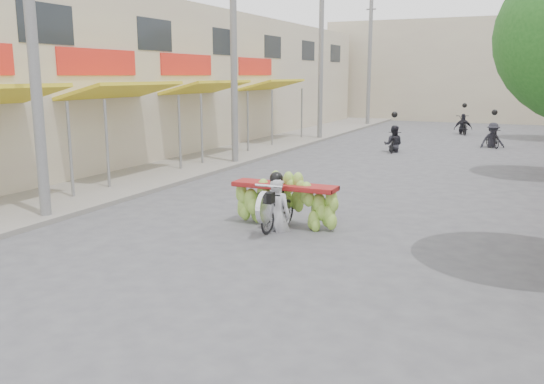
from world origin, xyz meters
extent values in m
plane|color=#4E4E53|center=(0.00, 0.00, 0.00)|extent=(120.00, 120.00, 0.00)
cube|color=gray|center=(-7.00, 15.00, 0.06)|extent=(4.00, 60.00, 0.12)
cube|color=#C2B599|center=(-12.00, 14.00, 3.00)|extent=(8.00, 40.00, 6.00)
cylinder|color=slate|center=(-6.30, 4.80, 1.27)|extent=(0.08, 0.08, 2.55)
cube|color=gold|center=(-7.12, 8.00, 2.75)|extent=(1.77, 4.00, 0.53)
cylinder|color=slate|center=(-6.30, 6.20, 1.27)|extent=(0.08, 0.08, 2.55)
cylinder|color=slate|center=(-6.30, 9.80, 1.27)|extent=(0.08, 0.08, 2.55)
cube|color=red|center=(-8.00, 8.00, 3.60)|extent=(0.10, 3.50, 0.80)
cube|color=gold|center=(-7.12, 13.00, 2.75)|extent=(1.77, 4.00, 0.53)
cylinder|color=slate|center=(-6.30, 11.20, 1.27)|extent=(0.08, 0.08, 2.55)
cylinder|color=slate|center=(-6.30, 14.80, 1.27)|extent=(0.08, 0.08, 2.55)
cube|color=red|center=(-8.00, 13.00, 3.60)|extent=(0.10, 3.50, 0.80)
cube|color=gold|center=(-7.12, 19.00, 2.75)|extent=(1.77, 4.00, 0.53)
cylinder|color=slate|center=(-6.30, 17.20, 1.27)|extent=(0.08, 0.08, 2.55)
cylinder|color=slate|center=(-6.30, 20.80, 1.27)|extent=(0.08, 0.08, 2.55)
cube|color=red|center=(-8.00, 19.00, 3.60)|extent=(0.10, 3.50, 0.80)
cube|color=#1E2328|center=(-8.02, 6.00, 4.60)|extent=(0.08, 2.00, 1.10)
cube|color=#1E2328|center=(-8.02, 11.00, 4.60)|extent=(0.08, 2.00, 1.10)
cube|color=#1E2328|center=(-8.02, 16.00, 4.60)|extent=(0.08, 2.00, 1.10)
cube|color=#1E2328|center=(-8.02, 21.00, 4.60)|extent=(0.08, 2.00, 1.10)
cube|color=#1E2328|center=(-8.02, 26.00, 4.60)|extent=(0.08, 2.00, 1.10)
cube|color=#1E2328|center=(-8.02, 31.00, 4.60)|extent=(0.08, 2.00, 1.10)
cube|color=#C2B599|center=(0.00, 38.00, 3.50)|extent=(20.00, 6.00, 7.00)
cylinder|color=slate|center=(-5.40, 3.00, 4.00)|extent=(0.24, 0.24, 8.00)
cylinder|color=slate|center=(-5.40, 12.00, 4.00)|extent=(0.24, 0.24, 8.00)
cylinder|color=slate|center=(-5.40, 21.00, 4.00)|extent=(0.24, 0.24, 8.00)
cylinder|color=slate|center=(-5.40, 30.00, 4.00)|extent=(0.24, 0.24, 8.00)
cube|color=slate|center=(-5.40, 30.00, 7.20)|extent=(0.60, 0.08, 0.08)
imported|color=black|center=(-0.31, 4.42, 0.44)|extent=(0.51, 1.52, 0.88)
cylinder|color=silver|center=(-0.31, 3.77, 0.62)|extent=(0.10, 0.66, 0.66)
cube|color=black|center=(-0.31, 3.87, 0.80)|extent=(0.28, 0.22, 0.22)
cylinder|color=silver|center=(-0.31, 3.97, 1.02)|extent=(0.60, 0.05, 0.05)
cube|color=maroon|center=(-0.31, 4.77, 0.88)|extent=(2.29, 0.55, 0.10)
imported|color=silver|center=(-0.31, 4.37, 1.15)|extent=(0.61, 0.45, 1.69)
sphere|color=black|center=(-0.31, 4.34, 1.96)|extent=(0.28, 0.28, 0.28)
imported|color=black|center=(-0.96, 17.89, 0.41)|extent=(0.68, 1.49, 0.81)
imported|color=#23232A|center=(-0.96, 17.89, 1.12)|extent=(0.83, 0.56, 1.65)
sphere|color=black|center=(-0.96, 17.89, 1.58)|extent=(0.26, 0.26, 0.26)
imported|color=black|center=(2.76, 21.18, 0.44)|extent=(1.03, 1.52, 0.87)
imported|color=#23232A|center=(2.76, 21.18, 1.12)|extent=(1.19, 0.96, 1.65)
sphere|color=black|center=(2.76, 21.18, 1.58)|extent=(0.26, 0.26, 0.26)
imported|color=black|center=(0.85, 26.86, 0.50)|extent=(1.11, 1.89, 1.00)
imported|color=#23232A|center=(0.85, 26.86, 1.12)|extent=(1.08, 0.79, 1.65)
sphere|color=black|center=(0.85, 26.86, 1.58)|extent=(0.26, 0.26, 0.26)
camera|label=1|loc=(4.47, -6.33, 3.21)|focal=38.00mm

